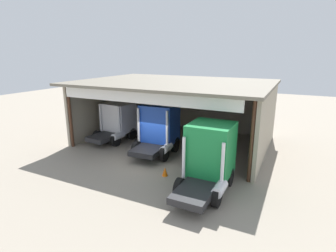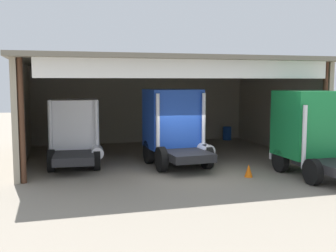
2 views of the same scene
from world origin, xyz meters
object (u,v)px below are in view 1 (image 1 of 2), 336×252
(truck_green_center_left_bay, at_px, (209,156))
(oil_drum, at_px, (255,133))
(truck_blue_center_right_bay, at_px, (159,128))
(tool_cart, at_px, (211,129))
(traffic_cone, at_px, (165,172))
(truck_white_yard_outside, at_px, (117,121))

(truck_green_center_left_bay, relative_size, oil_drum, 5.54)
(truck_blue_center_right_bay, relative_size, tool_cart, 4.42)
(tool_cart, relative_size, traffic_cone, 1.79)
(truck_blue_center_right_bay, bearing_deg, tool_cart, 68.80)
(traffic_cone, bearing_deg, oil_drum, 70.70)
(truck_green_center_left_bay, relative_size, tool_cart, 5.05)
(truck_green_center_left_bay, bearing_deg, truck_blue_center_right_bay, 144.77)
(tool_cart, bearing_deg, truck_white_yard_outside, -142.29)
(truck_blue_center_right_bay, height_order, traffic_cone, truck_blue_center_right_bay)
(tool_cart, height_order, traffic_cone, tool_cart)
(truck_white_yard_outside, distance_m, truck_green_center_left_bay, 11.00)
(truck_green_center_left_bay, relative_size, traffic_cone, 9.01)
(oil_drum, relative_size, tool_cart, 0.91)
(oil_drum, bearing_deg, truck_white_yard_outside, -150.63)
(oil_drum, distance_m, tool_cart, 3.94)
(truck_green_center_left_bay, distance_m, oil_drum, 11.03)
(truck_green_center_left_bay, height_order, traffic_cone, truck_green_center_left_bay)
(tool_cart, bearing_deg, truck_blue_center_right_bay, -108.30)
(truck_blue_center_right_bay, distance_m, oil_drum, 9.51)
(truck_white_yard_outside, relative_size, oil_drum, 5.00)
(truck_white_yard_outside, bearing_deg, truck_green_center_left_bay, -21.83)
(tool_cart, bearing_deg, truck_green_center_left_bay, -73.53)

